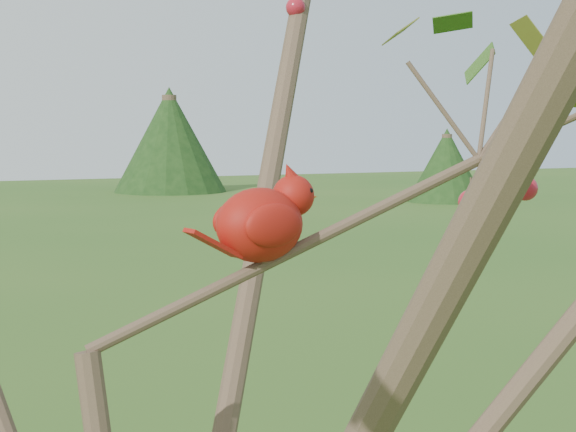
% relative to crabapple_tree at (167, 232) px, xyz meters
% --- Properties ---
extents(crabapple_tree, '(2.35, 2.05, 2.95)m').
position_rel_crabapple_tree_xyz_m(crabapple_tree, '(0.00, 0.00, 0.00)').
color(crabapple_tree, '#413223').
rests_on(crabapple_tree, ground).
extents(cardinal, '(0.22, 0.13, 0.15)m').
position_rel_crabapple_tree_xyz_m(cardinal, '(0.18, 0.11, -0.00)').
color(cardinal, '#A0170D').
rests_on(cardinal, ground).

